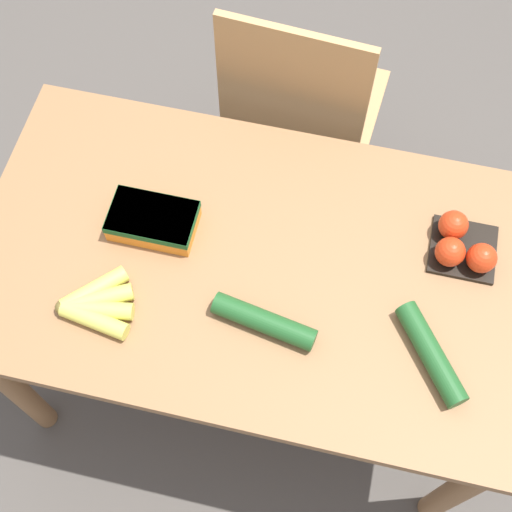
# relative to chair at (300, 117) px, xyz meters

# --- Properties ---
(ground_plane) EXTENTS (12.00, 12.00, 0.00)m
(ground_plane) POSITION_rel_chair_xyz_m (0.01, -0.59, -0.50)
(ground_plane) COLOR #4C4742
(dining_table) EXTENTS (1.27, 0.74, 0.73)m
(dining_table) POSITION_rel_chair_xyz_m (0.01, -0.59, 0.12)
(dining_table) COLOR olive
(dining_table) RESTS_ON ground_plane
(chair) EXTENTS (0.45, 0.43, 0.95)m
(chair) POSITION_rel_chair_xyz_m (0.00, 0.00, 0.00)
(chair) COLOR tan
(chair) RESTS_ON ground_plane
(banana_bunch) EXTENTS (0.17, 0.16, 0.04)m
(banana_bunch) POSITION_rel_chair_xyz_m (-0.30, -0.78, 0.25)
(banana_bunch) COLOR brown
(banana_bunch) RESTS_ON dining_table
(tomato_pack) EXTENTS (0.15, 0.15, 0.08)m
(tomato_pack) POSITION_rel_chair_xyz_m (0.44, -0.47, 0.27)
(tomato_pack) COLOR black
(tomato_pack) RESTS_ON dining_table
(carrot_bag) EXTENTS (0.19, 0.12, 0.05)m
(carrot_bag) POSITION_rel_chair_xyz_m (-0.24, -0.56, 0.27)
(carrot_bag) COLOR orange
(carrot_bag) RESTS_ON dining_table
(cucumber_near) EXTENTS (0.23, 0.09, 0.05)m
(cucumber_near) POSITION_rel_chair_xyz_m (0.06, -0.73, 0.26)
(cucumber_near) COLOR #1E5123
(cucumber_near) RESTS_ON dining_table
(cucumber_far) EXTENTS (0.17, 0.21, 0.05)m
(cucumber_far) POSITION_rel_chair_xyz_m (0.41, -0.73, 0.26)
(cucumber_far) COLOR #1E5123
(cucumber_far) RESTS_ON dining_table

